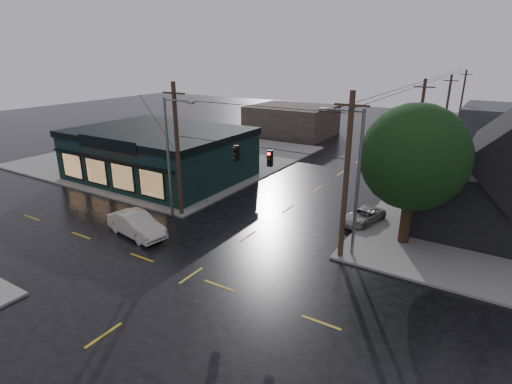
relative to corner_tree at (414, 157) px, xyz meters
The scene contains 15 objects.
ground_plane 15.32m from the corner_tree, 131.48° to the right, with size 160.00×160.00×0.00m, color black.
sidewalk_nw 31.38m from the corner_tree, 162.22° to the left, with size 28.00×28.00×0.15m, color gray.
pizza_shop 24.70m from the corner_tree, behind, with size 16.30×12.34×4.90m.
corner_tree is the anchor object (origin of this frame).
utility_pole_nw 17.41m from the corner_tree, 165.55° to the right, with size 2.00×0.32×10.15m, color black, non-canonical shape.
utility_pole_ne 7.74m from the corner_tree, 124.98° to the right, with size 2.00×0.32×10.15m, color black, non-canonical shape.
utility_pole_far_a 18.61m from the corner_tree, 99.33° to the left, with size 2.00×0.32×9.65m, color black, non-canonical shape.
utility_pole_far_b 37.98m from the corner_tree, 94.37° to the left, with size 2.00×0.32×9.15m, color black, non-canonical shape.
utility_pole_far_c 57.79m from the corner_tree, 92.85° to the left, with size 2.00×0.32×9.15m, color black, non-canonical shape.
span_signal_assembly 10.13m from the corner_tree, 156.19° to the right, with size 13.00×0.48×1.23m.
streetlight_nw 17.86m from the corner_tree, 163.50° to the right, with size 5.40×0.30×9.15m, color slate, non-canonical shape.
streetlight_ne 7.21m from the corner_tree, 124.86° to the right, with size 5.40×0.30×9.15m, color slate, non-canonical shape.
bg_building_west 37.74m from the corner_tree, 128.46° to the left, with size 12.00×10.00×4.40m, color #322825.
sedan_cream 18.84m from the corner_tree, 152.21° to the right, with size 1.72×4.93×1.62m, color beige.
suv_silver 6.60m from the corner_tree, 150.59° to the left, with size 1.85×4.01×1.12m, color gray.
Camera 1 is at (13.68, -15.00, 12.08)m, focal length 28.00 mm.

